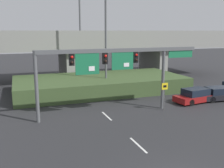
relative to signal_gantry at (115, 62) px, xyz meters
name	(u,v)px	position (x,y,z in m)	size (l,w,h in m)	color
lane_markings	(96,106)	(-0.90, 2.71, -4.54)	(0.14, 33.10, 0.01)	silver
signal_gantry	(115,62)	(0.00, 0.00, 0.00)	(14.37, 0.44, 5.64)	#515456
speed_limit_sign	(164,92)	(4.46, -0.63, -2.86)	(0.60, 0.11, 2.60)	#4C4C4C
highway_light_pole_near	(80,26)	(0.38, 14.05, 3.12)	(0.70, 0.36, 14.58)	#515456
highway_light_pole_far	(106,26)	(1.86, 7.93, 3.08)	(0.70, 0.36, 14.49)	#515456
overpass_bridge	(67,46)	(-0.90, 17.26, 0.40)	(49.31, 8.94, 7.13)	gray
grass_embankment	(101,84)	(1.51, 8.94, -3.69)	(19.74, 9.20, 1.70)	#384C28
parked_sedan_near_right	(196,96)	(9.03, 0.73, -3.89)	(4.93, 2.38, 1.42)	maroon
parked_sedan_mid_right	(219,94)	(11.79, 0.62, -3.91)	(4.68, 2.29, 1.36)	black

